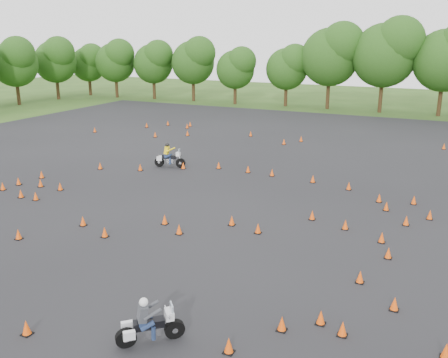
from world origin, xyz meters
The scene contains 6 objects.
ground centered at (0.00, 0.00, 0.00)m, with size 140.00×140.00×0.00m, color #2D5119.
asphalt_pad centered at (0.00, 6.00, 0.01)m, with size 62.00×62.00×0.00m, color black.
treeline centered at (3.24, 35.13, 4.78)m, with size 87.16×32.66×11.17m.
traffic_cones centered at (-0.09, 5.55, 0.23)m, with size 35.93×33.32×0.45m.
rider_grey centered at (3.60, -8.70, 0.79)m, with size 2.03×0.62×1.57m, color #3A3C41, non-canonical shape.
rider_yellow centered at (-6.30, 8.77, 0.83)m, with size 2.13×0.65×1.64m, color yellow, non-canonical shape.
Camera 1 is at (10.95, -19.27, 8.66)m, focal length 40.00 mm.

